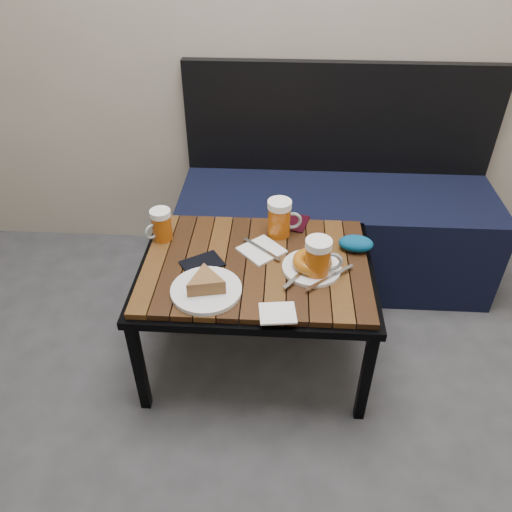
# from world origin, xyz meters

# --- Properties ---
(bench) EXTENTS (1.40, 0.50, 0.95)m
(bench) POSITION_xyz_m (0.10, 1.76, 0.27)
(bench) COLOR black
(bench) RESTS_ON ground
(cafe_table) EXTENTS (0.84, 0.62, 0.47)m
(cafe_table) POSITION_xyz_m (-0.24, 1.19, 0.43)
(cafe_table) COLOR black
(cafe_table) RESTS_ON ground
(beer_mug_left) EXTENTS (0.11, 0.11, 0.12)m
(beer_mug_left) POSITION_xyz_m (-0.60, 1.32, 0.53)
(beer_mug_left) COLOR #AB4E0D
(beer_mug_left) RESTS_ON cafe_table
(beer_mug_centre) EXTENTS (0.13, 0.09, 0.14)m
(beer_mug_centre) POSITION_xyz_m (-0.16, 1.38, 0.54)
(beer_mug_centre) COLOR #AB4E0D
(beer_mug_centre) RESTS_ON cafe_table
(beer_mug_right) EXTENTS (0.13, 0.09, 0.14)m
(beer_mug_right) POSITION_xyz_m (-0.02, 1.14, 0.54)
(beer_mug_right) COLOR #AB4E0D
(beer_mug_right) RESTS_ON cafe_table
(plate_pie) EXTENTS (0.24, 0.24, 0.07)m
(plate_pie) POSITION_xyz_m (-0.39, 1.02, 0.50)
(plate_pie) COLOR white
(plate_pie) RESTS_ON cafe_table
(plate_bagel) EXTENTS (0.25, 0.24, 0.06)m
(plate_bagel) POSITION_xyz_m (-0.04, 1.16, 0.50)
(plate_bagel) COLOR white
(plate_bagel) RESTS_ON cafe_table
(napkin_left) EXTENTS (0.19, 0.19, 0.01)m
(napkin_left) POSITION_xyz_m (-0.22, 1.26, 0.48)
(napkin_left) COLOR white
(napkin_left) RESTS_ON cafe_table
(napkin_right) EXTENTS (0.12, 0.11, 0.01)m
(napkin_right) POSITION_xyz_m (-0.16, 0.93, 0.48)
(napkin_right) COLOR white
(napkin_right) RESTS_ON cafe_table
(passport_navy) EXTENTS (0.17, 0.16, 0.01)m
(passport_navy) POSITION_xyz_m (-0.43, 1.17, 0.48)
(passport_navy) COLOR black
(passport_navy) RESTS_ON cafe_table
(passport_burgundy) EXTENTS (0.12, 0.14, 0.01)m
(passport_burgundy) POSITION_xyz_m (-0.10, 1.45, 0.47)
(passport_burgundy) COLOR black
(passport_burgundy) RESTS_ON cafe_table
(knit_pouch) EXTENTS (0.13, 0.09, 0.05)m
(knit_pouch) POSITION_xyz_m (0.12, 1.29, 0.50)
(knit_pouch) COLOR navy
(knit_pouch) RESTS_ON cafe_table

